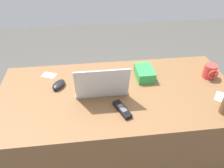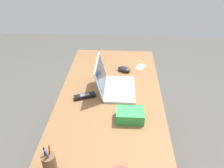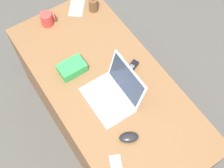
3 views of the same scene
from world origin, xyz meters
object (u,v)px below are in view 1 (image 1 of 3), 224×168
at_px(laptop, 101,85).
at_px(cordless_phone, 123,109).
at_px(coffee_mug_white, 210,71).
at_px(snack_bag, 144,73).
at_px(computer_mouse, 59,85).

bearing_deg(laptop, cordless_phone, 117.91).
relative_size(laptop, coffee_mug_white, 3.37).
bearing_deg(cordless_phone, coffee_mug_white, -157.92).
height_order(cordless_phone, snack_bag, snack_bag).
height_order(coffee_mug_white, cordless_phone, coffee_mug_white).
relative_size(laptop, snack_bag, 1.90).
relative_size(computer_mouse, coffee_mug_white, 1.18).
xyz_separation_m(laptop, computer_mouse, (0.28, -0.08, -0.03)).
height_order(computer_mouse, coffee_mug_white, coffee_mug_white).
bearing_deg(snack_bag, computer_mouse, 4.13).
relative_size(computer_mouse, cordless_phone, 0.73).
height_order(laptop, coffee_mug_white, laptop).
bearing_deg(snack_bag, cordless_phone, 57.45).
bearing_deg(laptop, coffee_mug_white, -175.21).
bearing_deg(laptop, computer_mouse, -15.38).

